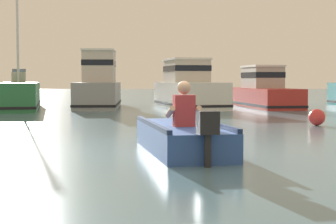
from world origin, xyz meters
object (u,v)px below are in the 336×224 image
moored_boat_green (18,96)px  mooring_buoy (317,117)px  moored_boat_grey (99,86)px  rowboat_with_person (181,137)px  moored_boat_white (188,89)px  moored_boat_red (265,92)px

moored_boat_green → mooring_buoy: moored_boat_green is taller
moored_boat_green → mooring_buoy: size_ratio=15.62×
moored_boat_grey → moored_boat_green: bearing=-160.7°
rowboat_with_person → mooring_buoy: size_ratio=8.52×
moored_boat_white → moored_boat_red: 3.34m
moored_boat_green → moored_boat_red: (10.40, 1.09, 0.16)m
moored_boat_green → moored_boat_white: 7.13m
rowboat_with_person → moored_boat_grey: 14.90m
moored_boat_white → mooring_buoy: size_ratio=13.33×
rowboat_with_person → moored_boat_white: bearing=86.6°
moored_boat_green → moored_boat_white: (7.07, 0.84, 0.28)m
moored_boat_red → mooring_buoy: 9.46m
moored_boat_green → moored_boat_red: bearing=6.0°
moored_boat_white → moored_boat_red: moored_boat_white is taller
moored_boat_grey → mooring_buoy: (6.78, -9.47, -0.71)m
mooring_buoy → moored_boat_grey: bearing=125.6°
moored_boat_green → moored_boat_grey: bearing=19.3°
moored_boat_green → moored_boat_red: 10.46m
rowboat_with_person → moored_boat_red: bearing=73.9°
mooring_buoy → moored_boat_white: bearing=107.6°
moored_boat_grey → moored_boat_red: bearing=-0.2°
moored_boat_red → mooring_buoy: moored_boat_red is taller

